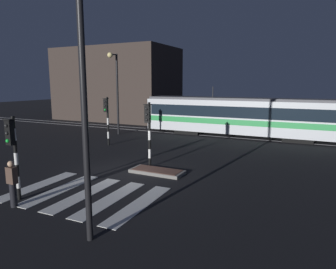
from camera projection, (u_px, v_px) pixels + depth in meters
ground_plane at (130, 173)px, 15.13m from camera, size 120.00×120.00×0.00m
rail_near at (208, 136)px, 25.86m from camera, size 80.00×0.12×0.03m
rail_far at (214, 133)px, 27.13m from camera, size 80.00×0.12×0.03m
crosswalk_zebra at (85, 194)px, 12.22m from camera, size 5.86×4.25×0.02m
traffic_island at (157, 171)px, 15.10m from camera, size 2.68×1.11×0.18m
traffic_light_corner_far_left at (107, 114)px, 21.51m from camera, size 0.36×0.42×3.47m
traffic_light_kerb_mid_left at (13, 146)px, 11.25m from camera, size 0.36×0.42×3.22m
traffic_light_median_centre at (149, 125)px, 15.75m from camera, size 0.36×0.42×3.45m
street_lamp_trackside_left at (115, 83)px, 25.83m from camera, size 0.44×1.21×6.92m
street_lamp_near_kerb at (76, 74)px, 7.69m from camera, size 0.44×1.21×7.33m
tram at (241, 116)px, 25.11m from camera, size 16.51×2.58×4.15m
pedestrian_waiting_at_kerb at (12, 184)px, 10.84m from camera, size 0.36×0.24×1.71m
building_backdrop at (117, 84)px, 37.62m from camera, size 14.21×8.00×8.60m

